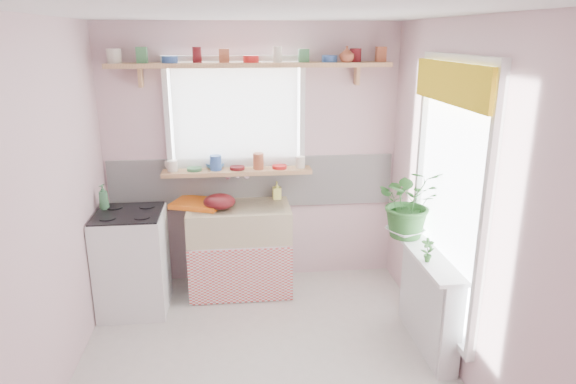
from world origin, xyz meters
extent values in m
plane|color=silver|center=(0.00, 0.00, 0.00)|extent=(3.20, 3.20, 0.00)
plane|color=white|center=(0.00, 0.00, 2.50)|extent=(3.20, 3.20, 0.00)
plane|color=beige|center=(0.00, 1.60, 1.25)|extent=(2.80, 0.00, 2.80)
plane|color=beige|center=(0.00, -1.60, 1.25)|extent=(2.80, 0.00, 2.80)
plane|color=beige|center=(-1.40, 0.00, 1.25)|extent=(0.00, 3.20, 3.20)
plane|color=beige|center=(1.40, 0.00, 1.25)|extent=(0.00, 3.20, 3.20)
cube|color=white|center=(0.00, 1.59, 1.00)|extent=(2.74, 0.03, 0.50)
cube|color=pink|center=(0.00, 1.58, 0.80)|extent=(2.74, 0.02, 0.12)
cube|color=white|center=(-0.15, 1.60, 1.65)|extent=(1.20, 0.01, 1.00)
cube|color=white|center=(-0.15, 1.53, 1.65)|extent=(1.15, 0.02, 0.95)
cube|color=white|center=(1.40, 0.20, 1.25)|extent=(0.01, 1.10, 1.90)
cube|color=gold|center=(1.31, 0.20, 2.06)|extent=(0.03, 1.20, 0.28)
cube|color=white|center=(-0.15, 1.30, 0.28)|extent=(0.85, 0.55, 0.55)
cube|color=#D0403D|center=(-0.15, 1.02, 0.28)|extent=(0.95, 0.02, 0.53)
cube|color=#C1B08D|center=(-0.15, 1.30, 0.70)|extent=(0.95, 0.55, 0.30)
cylinder|color=silver|center=(-0.15, 1.55, 1.10)|extent=(0.03, 0.22, 0.03)
cube|color=white|center=(-1.10, 1.05, 0.45)|extent=(0.58, 0.58, 0.90)
cube|color=black|center=(-1.10, 1.05, 0.91)|extent=(0.56, 0.56, 0.02)
cylinder|color=black|center=(-1.24, 0.91, 0.92)|extent=(0.14, 0.14, 0.01)
cylinder|color=black|center=(-0.96, 0.91, 0.92)|extent=(0.14, 0.14, 0.01)
cylinder|color=black|center=(-1.24, 1.19, 0.92)|extent=(0.14, 0.14, 0.01)
cylinder|color=black|center=(-0.96, 1.19, 0.92)|extent=(0.14, 0.14, 0.01)
cube|color=white|center=(1.30, 0.20, 0.38)|extent=(0.15, 0.90, 0.75)
cube|color=white|center=(1.27, 0.20, 0.76)|extent=(0.22, 0.95, 0.03)
cube|color=tan|center=(-0.15, 1.48, 1.14)|extent=(1.40, 0.22, 0.04)
cube|color=tan|center=(0.00, 1.47, 2.12)|extent=(2.52, 0.24, 0.04)
cylinder|color=silver|center=(-1.18, 1.47, 2.20)|extent=(0.11, 0.11, 0.12)
cylinder|color=#3F7F4C|center=(-0.94, 1.47, 2.20)|extent=(0.11, 0.11, 0.12)
cylinder|color=#3359A5|center=(-0.71, 1.47, 2.17)|extent=(0.11, 0.11, 0.06)
cylinder|color=#590F14|center=(-0.47, 1.47, 2.20)|extent=(0.11, 0.11, 0.12)
cylinder|color=#A55133|center=(-0.24, 1.47, 2.20)|extent=(0.11, 0.11, 0.12)
cylinder|color=red|center=(0.00, 1.47, 2.17)|extent=(0.11, 0.11, 0.06)
cylinder|color=silver|center=(0.24, 1.47, 2.20)|extent=(0.11, 0.11, 0.12)
cylinder|color=#3F7F4C|center=(0.47, 1.47, 2.20)|extent=(0.11, 0.11, 0.12)
cylinder|color=#3359A5|center=(0.71, 1.47, 2.17)|extent=(0.11, 0.11, 0.06)
cylinder|color=#590F14|center=(0.94, 1.47, 2.20)|extent=(0.11, 0.11, 0.12)
cylinder|color=#A55133|center=(1.18, 1.47, 2.20)|extent=(0.11, 0.11, 0.12)
cylinder|color=silver|center=(-0.77, 1.48, 1.22)|extent=(0.11, 0.11, 0.12)
cylinder|color=#3F7F4C|center=(-0.56, 1.48, 1.22)|extent=(0.11, 0.11, 0.12)
cylinder|color=#3359A5|center=(-0.36, 1.48, 1.19)|extent=(0.11, 0.11, 0.06)
cylinder|color=#590F14|center=(-0.15, 1.48, 1.22)|extent=(0.11, 0.11, 0.12)
cylinder|color=#A55133|center=(0.06, 1.48, 1.22)|extent=(0.11, 0.11, 0.12)
cylinder|color=red|center=(0.26, 1.48, 1.19)|extent=(0.11, 0.11, 0.06)
cylinder|color=silver|center=(0.47, 1.48, 1.22)|extent=(0.11, 0.11, 0.12)
cube|color=orange|center=(-0.53, 1.36, 0.87)|extent=(0.54, 0.48, 0.04)
ellipsoid|color=#520E12|center=(-0.32, 1.27, 0.92)|extent=(0.39, 0.39, 0.13)
imported|color=#2A6126|center=(1.24, 0.60, 1.07)|extent=(0.60, 0.54, 0.60)
imported|color=white|center=(1.21, 0.60, 0.81)|extent=(0.38, 0.38, 0.07)
imported|color=#32692A|center=(1.21, 0.10, 0.87)|extent=(0.10, 0.07, 0.18)
imported|color=#F3F56D|center=(0.22, 1.50, 0.94)|extent=(0.08, 0.08, 0.17)
imported|color=beige|center=(-0.77, 1.54, 1.21)|extent=(0.12, 0.12, 0.09)
imported|color=teal|center=(-0.36, 1.54, 1.19)|extent=(0.18, 0.18, 0.05)
imported|color=#A54E32|center=(0.85, 1.41, 2.21)|extent=(0.18, 0.18, 0.14)
imported|color=#3D7B4C|center=(-1.32, 1.17, 1.03)|extent=(0.11, 0.11, 0.22)
sphere|color=orange|center=(1.21, 0.60, 0.87)|extent=(0.08, 0.08, 0.08)
sphere|color=orange|center=(1.27, 0.63, 0.87)|extent=(0.08, 0.08, 0.08)
sphere|color=orange|center=(1.16, 0.62, 0.87)|extent=(0.08, 0.08, 0.08)
cylinder|color=yellow|center=(1.23, 0.55, 0.88)|extent=(0.18, 0.04, 0.10)
camera|label=1|loc=(-0.19, -3.23, 2.37)|focal=32.00mm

